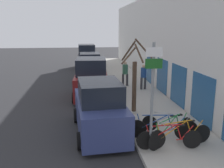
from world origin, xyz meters
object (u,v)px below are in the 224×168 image
at_px(bicycle_3, 160,128).
at_px(parked_car_1, 91,80).
at_px(pedestrian_near, 143,75).
at_px(street_tree, 135,79).
at_px(bicycle_1, 180,135).
at_px(parked_car_0, 100,110).
at_px(parked_car_2, 90,67).
at_px(signpost, 152,92).
at_px(parked_car_3, 87,58).
at_px(bicycle_2, 172,131).
at_px(bicycle_0, 169,138).
at_px(bicycle_4, 169,124).
at_px(pedestrian_far, 125,72).

bearing_deg(bicycle_3, parked_car_1, 32.22).
distance_m(pedestrian_near, street_tree, 4.65).
relative_size(bicycle_1, parked_car_0, 0.56).
bearing_deg(parked_car_1, bicycle_1, -65.72).
relative_size(parked_car_0, parked_car_2, 1.04).
relative_size(signpost, bicycle_1, 1.49).
distance_m(signpost, parked_car_3, 18.34).
bearing_deg(parked_car_1, bicycle_3, -67.58).
bearing_deg(bicycle_2, bicycle_0, 117.32).
xyz_separation_m(bicycle_3, parked_car_0, (-2.14, 1.15, 0.43)).
xyz_separation_m(parked_car_0, parked_car_2, (0.04, 10.74, 0.01)).
relative_size(parked_car_2, parked_car_3, 0.98).
relative_size(bicycle_2, parked_car_2, 0.50).
distance_m(signpost, bicycle_4, 2.34).
xyz_separation_m(signpost, bicycle_1, (1.08, 0.17, -1.63)).
bearing_deg(street_tree, bicycle_0, -85.23).
distance_m(bicycle_3, parked_car_2, 12.08).
height_order(bicycle_1, bicycle_2, bicycle_2).
xyz_separation_m(signpost, bicycle_4, (1.09, 1.24, -1.65)).
bearing_deg(signpost, pedestrian_far, 84.86).
bearing_deg(bicycle_2, parked_car_1, -14.08).
relative_size(parked_car_2, street_tree, 1.17).
bearing_deg(bicycle_2, bicycle_4, -47.86).
xyz_separation_m(bicycle_2, parked_car_3, (-2.48, 17.78, 0.55)).
height_order(signpost, parked_car_3, signpost).
distance_m(bicycle_0, bicycle_2, 0.53).
bearing_deg(signpost, street_tree, 85.57).
bearing_deg(street_tree, bicycle_1, -78.64).
distance_m(signpost, bicycle_0, 1.76).
distance_m(signpost, bicycle_2, 1.90).
bearing_deg(signpost, pedestrian_near, 77.33).
bearing_deg(parked_car_3, bicycle_1, -82.11).
bearing_deg(parked_car_2, bicycle_3, -80.10).
bearing_deg(bicycle_4, parked_car_2, 40.49).
distance_m(signpost, parked_car_2, 12.85).
bearing_deg(bicycle_3, bicycle_2, -126.13).
height_order(pedestrian_near, street_tree, street_tree).
distance_m(bicycle_3, bicycle_4, 0.65).
height_order(bicycle_1, parked_car_2, parked_car_2).
bearing_deg(parked_car_3, bicycle_2, -82.55).
xyz_separation_m(signpost, street_tree, (0.31, 4.01, -0.40)).
distance_m(bicycle_3, pedestrian_near, 7.65).
bearing_deg(street_tree, parked_car_3, 97.57).
distance_m(parked_car_3, pedestrian_near, 10.48).
relative_size(pedestrian_near, street_tree, 0.46).
relative_size(signpost, bicycle_4, 1.89).
distance_m(bicycle_4, parked_car_3, 17.22).
distance_m(bicycle_0, street_tree, 4.22).
bearing_deg(pedestrian_far, bicycle_1, 90.80).
xyz_separation_m(bicycle_1, pedestrian_near, (0.79, 8.17, 0.55)).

